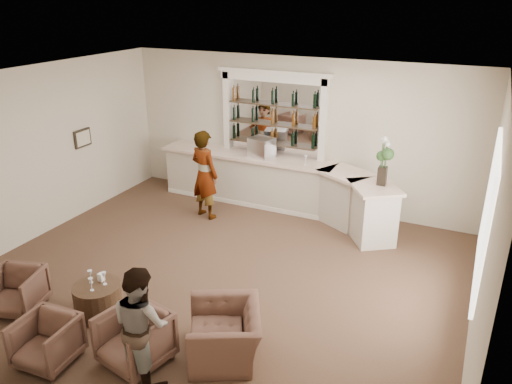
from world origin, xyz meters
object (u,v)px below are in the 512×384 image
bar_counter (279,185)px  cocktail_table (98,300)px  armchair_left (16,291)px  armchair_far (225,333)px  flower_vase (384,158)px  armchair_center (47,341)px  armchair_right (135,339)px  espresso_machine (262,147)px  guest (141,324)px  sommelier (205,175)px

bar_counter → cocktail_table: bar_counter is taller
cocktail_table → armchair_left: bearing=-159.4°
armchair_far → flower_vase: size_ratio=1.13×
armchair_center → armchair_right: (1.04, 0.49, 0.04)m
cocktail_table → espresso_machine: espresso_machine is taller
bar_counter → armchair_right: bearing=-87.4°
guest → armchair_far: size_ratio=1.46×
bar_counter → cocktail_table: (-0.94, -4.79, -0.32)m
cocktail_table → armchair_center: bearing=-83.1°
armchair_center → armchair_right: bearing=21.9°
espresso_machine → armchair_left: bearing=-92.9°
bar_counter → sommelier: size_ratio=2.98×
guest → armchair_center: (-1.30, -0.34, -0.45)m
cocktail_table → sommelier: size_ratio=0.37×
armchair_center → flower_vase: flower_vase is taller
flower_vase → armchair_left: bearing=-133.1°
bar_counter → armchair_far: bearing=-75.6°
armchair_center → espresso_machine: 6.07m
guest → armchair_far: 1.15m
armchair_center → armchair_far: (2.03, 1.11, 0.02)m
guest → armchair_right: bearing=-11.3°
sommelier → flower_vase: (3.59, 0.52, 0.71)m
cocktail_table → armchair_right: size_ratio=0.88×
armchair_far → armchair_left: bearing=-110.6°
espresso_machine → flower_vase: size_ratio=0.53×
armchair_left → bar_counter: bearing=50.9°
sommelier → armchair_right: 4.68m
armchair_far → espresso_machine: espresso_machine is taller
sommelier → armchair_center: bearing=112.0°
armchair_far → flower_vase: flower_vase is taller
sommelier → armchair_right: bearing=125.6°
cocktail_table → espresso_machine: (0.47, 4.87, 1.11)m
guest → cocktail_table: bearing=-8.6°
armchair_center → armchair_right: size_ratio=0.89×
cocktail_table → armchair_far: bearing=0.0°
espresso_machine → flower_vase: 2.85m
sommelier → armchair_center: sommelier is taller
armchair_far → espresso_machine: (-1.69, 4.87, 1.01)m
bar_counter → espresso_machine: 0.91m
sommelier → flower_vase: 3.70m
armchair_left → guest: bearing=-24.0°
armchair_left → espresso_machine: bearing=55.7°
armchair_right → flower_vase: (2.07, 4.90, 1.30)m
cocktail_table → bar_counter: bearing=79.0°
armchair_right → sommelier: bearing=121.4°
guest → armchair_left: (-2.62, 0.32, -0.45)m
sommelier → armchair_far: bearing=140.1°
espresso_machine → armchair_far: bearing=-56.3°
bar_counter → armchair_left: bearing=-112.1°
armchair_center → guest: bearing=11.2°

